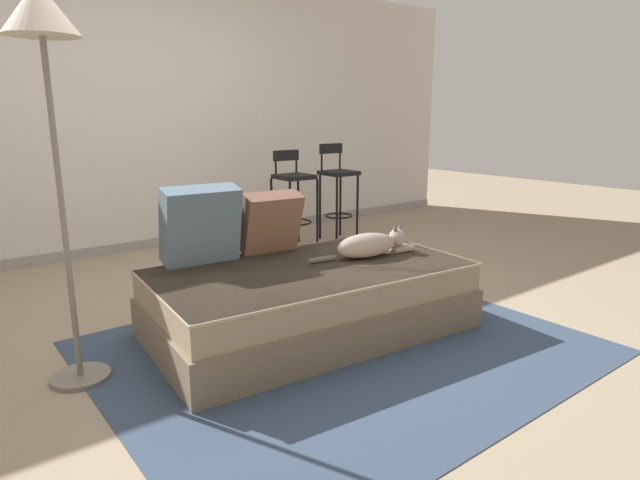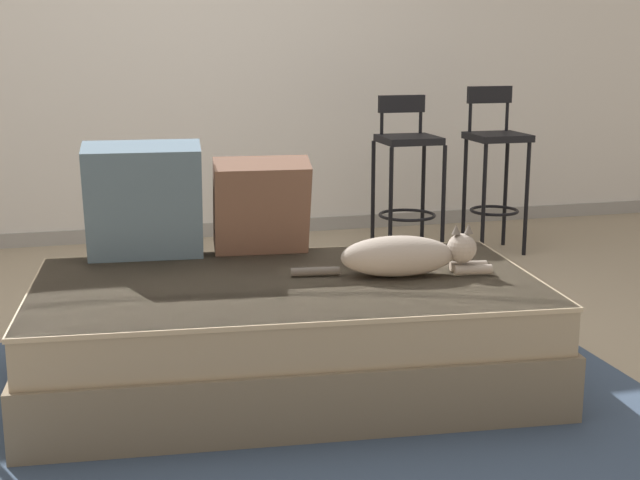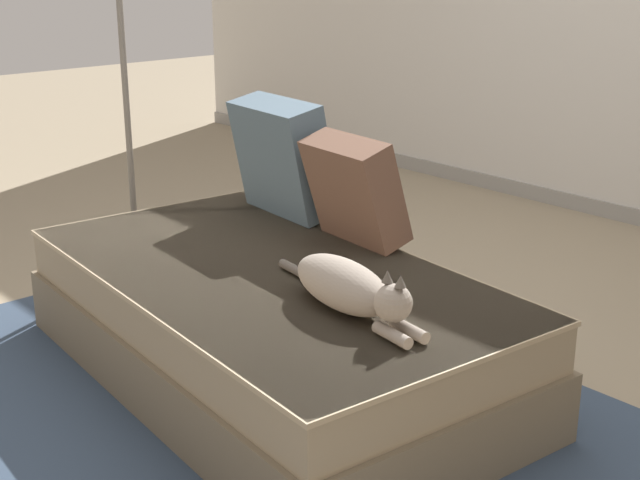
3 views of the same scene
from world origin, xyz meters
The scene contains 10 objects.
ground_plane centered at (0.00, 0.00, 0.00)m, with size 16.00×16.00×0.00m, color gray.
wall_back_panel centered at (0.00, 2.25, 1.30)m, with size 8.00×0.10×2.60m, color silver.
wall_baseboard_trim centered at (0.00, 2.20, 0.04)m, with size 8.00×0.02×0.09m, color gray.
area_rug centered at (0.00, -0.70, 0.00)m, with size 2.54×2.12×0.01m, color #334256.
couch centered at (0.00, -0.40, 0.21)m, with size 1.92×1.17×0.40m.
throw_pillow_corner centered at (-0.47, 0.05, 0.64)m, with size 0.47×0.28×0.47m.
throw_pillow_middle centered at (-0.01, 0.01, 0.60)m, with size 0.40×0.27×0.40m.
cat centered at (0.44, -0.44, 0.48)m, with size 0.74×0.22×0.19m.
bar_stool_near_window centered at (1.11, 1.37, 0.55)m, with size 0.34×0.34×0.93m.
bar_stool_by_doorway centered at (1.67, 1.37, 0.57)m, with size 0.32×0.32×0.98m.
Camera 2 is at (-0.68, -3.43, 1.26)m, focal length 50.00 mm.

